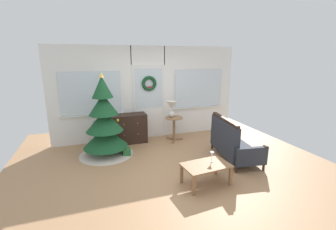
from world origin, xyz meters
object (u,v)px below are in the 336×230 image
(wine_glass, at_px, (212,155))
(gift_box, at_px, (127,152))
(table_lamp, at_px, (171,107))
(side_table, at_px, (174,124))
(dresser_cabinet, at_px, (129,128))
(settee_sofa, at_px, (232,143))
(christmas_tree, at_px, (105,126))
(coffee_table, at_px, (206,167))

(wine_glass, distance_m, gift_box, 2.16)
(table_lamp, bearing_deg, side_table, -33.69)
(side_table, height_order, table_lamp, table_lamp)
(dresser_cabinet, relative_size, settee_sofa, 0.60)
(christmas_tree, distance_m, side_table, 1.90)
(table_lamp, relative_size, wine_glass, 2.26)
(christmas_tree, relative_size, wine_glass, 9.90)
(christmas_tree, xyz_separation_m, gift_box, (0.44, -0.23, -0.62))
(dresser_cabinet, bearing_deg, settee_sofa, -41.92)
(side_table, bearing_deg, wine_glass, -92.47)
(side_table, bearing_deg, settee_sofa, -62.14)
(side_table, relative_size, table_lamp, 1.50)
(dresser_cabinet, relative_size, table_lamp, 2.06)
(dresser_cabinet, distance_m, side_table, 1.21)
(dresser_cabinet, distance_m, coffee_table, 2.74)
(christmas_tree, bearing_deg, table_lamp, 12.92)
(christmas_tree, height_order, wine_glass, christmas_tree)
(wine_glass, height_order, gift_box, wine_glass)
(settee_sofa, distance_m, table_lamp, 1.89)
(coffee_table, distance_m, wine_glass, 0.25)
(christmas_tree, distance_m, wine_glass, 2.58)
(settee_sofa, distance_m, side_table, 1.74)
(coffee_table, relative_size, wine_glass, 4.53)
(christmas_tree, height_order, coffee_table, christmas_tree)
(side_table, bearing_deg, table_lamp, 146.31)
(coffee_table, distance_m, gift_box, 2.09)
(dresser_cabinet, relative_size, wine_glass, 4.65)
(dresser_cabinet, distance_m, settee_sofa, 2.68)
(settee_sofa, distance_m, coffee_table, 1.32)
(gift_box, bearing_deg, christmas_tree, 152.95)
(gift_box, bearing_deg, side_table, 23.04)
(side_table, xyz_separation_m, table_lamp, (-0.06, 0.04, 0.47))
(dresser_cabinet, distance_m, wine_glass, 2.74)
(table_lamp, bearing_deg, dresser_cabinet, 169.25)
(settee_sofa, height_order, side_table, settee_sofa)
(wine_glass, xyz_separation_m, gift_box, (-1.31, 1.66, -0.43))
(wine_glass, bearing_deg, dresser_cabinet, 113.35)
(settee_sofa, xyz_separation_m, wine_glass, (-0.91, -0.72, 0.15))
(dresser_cabinet, bearing_deg, gift_box, -104.69)
(settee_sofa, bearing_deg, wine_glass, -141.65)
(side_table, distance_m, table_lamp, 0.48)
(dresser_cabinet, xyz_separation_m, table_lamp, (1.12, -0.21, 0.56))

